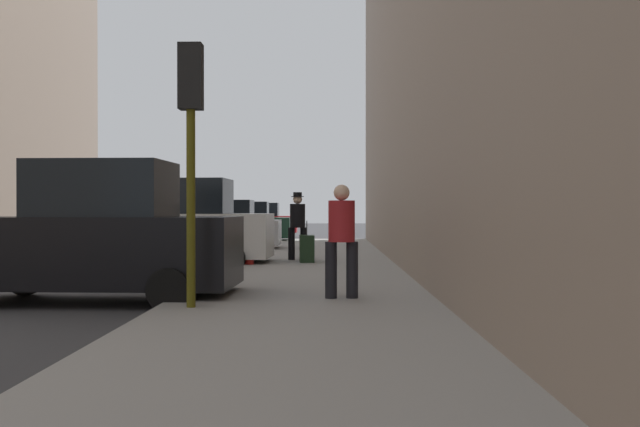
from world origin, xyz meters
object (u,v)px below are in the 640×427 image
traffic_light (191,116)px  pedestrian_with_fedora (298,222)px  pedestrian_in_red_jacket (342,235)px  parked_red_hatchback (257,221)px  parked_silver_sedan (220,228)px  parked_dark_green_sedan (242,224)px  parked_black_suv (94,238)px  rolling_suitcase (307,249)px  fire_hydrant (249,250)px  parked_white_van (182,227)px

traffic_light → pedestrian_with_fedora: size_ratio=2.03×
pedestrian_in_red_jacket → parked_red_hatchback: bearing=98.6°
parked_silver_sedan → traffic_light: size_ratio=1.17×
parked_dark_green_sedan → parked_red_hatchback: same height
parked_silver_sedan → traffic_light: 14.79m
pedestrian_in_red_jacket → parked_black_suv: bearing=171.9°
rolling_suitcase → traffic_light: bearing=-99.2°
parked_black_suv → parked_red_hatchback: parked_black_suv is taller
traffic_light → rolling_suitcase: 8.60m
parked_silver_sedan → parked_dark_green_sedan: (-0.00, 6.25, 0.00)m
pedestrian_in_red_jacket → parked_silver_sedan: bearing=106.2°
pedestrian_with_fedora → parked_dark_green_sedan: bearing=103.8°
parked_red_hatchback → fire_hydrant: size_ratio=6.01×
parked_white_van → rolling_suitcase: size_ratio=4.48×
parked_dark_green_sedan → pedestrian_in_red_jacket: bearing=-78.8°
pedestrian_with_fedora → pedestrian_in_red_jacket: size_ratio=1.04×
parked_black_suv → pedestrian_with_fedora: 7.97m
parked_silver_sedan → traffic_light: (1.85, -14.55, 1.91)m
parked_white_van → pedestrian_in_red_jacket: size_ratio=2.73×
traffic_light → pedestrian_in_red_jacket: traffic_light is taller
parked_silver_sedan → pedestrian_with_fedora: (2.90, -5.56, 0.29)m
parked_white_van → fire_hydrant: (1.80, -0.80, -0.54)m
parked_red_hatchback → pedestrian_with_fedora: bearing=-80.8°
parked_black_suv → parked_red_hatchback: (0.00, 25.43, -0.18)m
parked_black_suv → parked_white_van: same height
pedestrian_with_fedora → rolling_suitcase: 1.06m
parked_white_van → parked_silver_sedan: bearing=90.0°
parked_white_van → fire_hydrant: 2.05m
parked_dark_green_sedan → pedestrian_with_fedora: size_ratio=2.39×
parked_dark_green_sedan → traffic_light: traffic_light is taller
parked_dark_green_sedan → pedestrian_with_fedora: pedestrian_with_fedora is taller
parked_red_hatchback → pedestrian_with_fedora: pedestrian_with_fedora is taller
parked_dark_green_sedan → fire_hydrant: parked_dark_green_sedan is taller
parked_white_van → parked_red_hatchback: size_ratio=1.10×
traffic_light → parked_red_hatchback: bearing=93.9°
parked_dark_green_sedan → pedestrian_in_red_jacket: size_ratio=2.48×
rolling_suitcase → parked_silver_sedan: bearing=116.5°
parked_dark_green_sedan → rolling_suitcase: (3.17, -12.60, -0.36)m
parked_black_suv → parked_red_hatchback: bearing=90.0°
parked_black_suv → pedestrian_with_fedora: parked_black_suv is taller
pedestrian_in_red_jacket → rolling_suitcase: bearing=96.0°
parked_white_van → pedestrian_with_fedora: size_ratio=2.62×
parked_white_van → fire_hydrant: size_ratio=6.62×
pedestrian_with_fedora → rolling_suitcase: pedestrian_with_fedora is taller
parked_dark_green_sedan → parked_silver_sedan: bearing=-90.0°
parked_red_hatchback → pedestrian_in_red_jacket: bearing=-81.4°
parked_white_van → traffic_light: bearing=-77.4°
parked_black_suv → fire_hydrant: (1.80, 5.92, -0.54)m
parked_silver_sedan → parked_black_suv: bearing=-90.0°
parked_white_van → pedestrian_in_red_jacket: parked_white_van is taller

